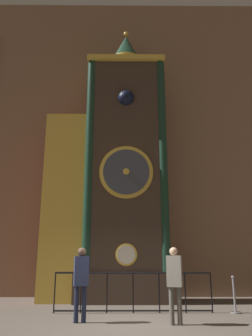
{
  "coord_description": "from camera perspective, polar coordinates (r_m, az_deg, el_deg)",
  "views": [
    {
      "loc": [
        -0.06,
        -7.82,
        1.5
      ],
      "look_at": [
        0.03,
        4.02,
        4.68
      ],
      "focal_mm": 35.0,
      "sensor_mm": 36.0,
      "label": 1
    }
  ],
  "objects": [
    {
      "name": "ground_plane",
      "position": [
        7.96,
        0.01,
        -25.89
      ],
      "size": [
        28.0,
        28.0,
        0.0
      ],
      "primitive_type": "plane",
      "color": "brown"
    },
    {
      "name": "cathedral_back_wall",
      "position": [
        14.2,
        -0.53,
        5.77
      ],
      "size": [
        24.0,
        0.32,
        13.11
      ],
      "color": "#846047",
      "rests_on": "ground_plane"
    },
    {
      "name": "clock_tower",
      "position": [
        12.17,
        -2.32,
        -1.3
      ],
      "size": [
        4.68,
        1.77,
        10.62
      ],
      "color": "#423328",
      "rests_on": "ground_plane"
    },
    {
      "name": "railing_fence",
      "position": [
        9.61,
        1.25,
        -20.44
      ],
      "size": [
        4.35,
        0.05,
        1.07
      ],
      "color": "black",
      "rests_on": "ground_plane"
    },
    {
      "name": "visitor_near",
      "position": [
        8.31,
        -7.82,
        -18.22
      ],
      "size": [
        0.38,
        0.29,
        1.69
      ],
      "rotation": [
        0.0,
        0.0,
        0.24
      ],
      "color": "#1B213A",
      "rests_on": "ground_plane"
    },
    {
      "name": "visitor_far",
      "position": [
        8.08,
        8.45,
        -18.33
      ],
      "size": [
        0.39,
        0.31,
        1.69
      ],
      "rotation": [
        0.0,
        0.0,
        -0.3
      ],
      "color": "#58554F",
      "rests_on": "ground_plane"
    },
    {
      "name": "stanchion_post",
      "position": [
        10.07,
        18.4,
        -21.12
      ],
      "size": [
        0.28,
        0.28,
        0.97
      ],
      "color": "gray",
      "rests_on": "ground_plane"
    }
  ]
}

